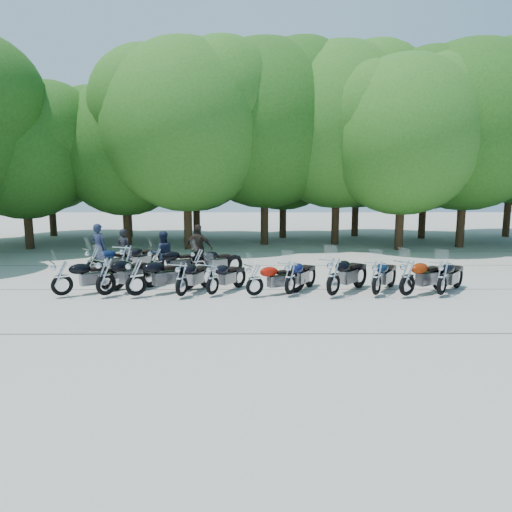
{
  "coord_description": "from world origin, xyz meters",
  "views": [
    {
      "loc": [
        -0.06,
        -12.96,
        3.33
      ],
      "look_at": [
        0.0,
        1.5,
        1.1
      ],
      "focal_mm": 32.0,
      "sensor_mm": 36.0,
      "label": 1
    }
  ],
  "objects_px": {
    "motorcycle_13": "(156,262)",
    "rider_3": "(124,249)",
    "rider_0": "(99,247)",
    "motorcycle_3": "(182,278)",
    "motorcycle_10": "(442,277)",
    "motorcycle_9": "(407,277)",
    "motorcycle_6": "(290,277)",
    "motorcycle_1": "(106,275)",
    "motorcycle_14": "(198,262)",
    "motorcycle_2": "(136,276)",
    "motorcycle_4": "(212,278)",
    "rider_2": "(199,249)",
    "motorcycle_7": "(333,276)",
    "motorcycle_11": "(94,261)",
    "motorcycle_5": "(255,279)",
    "motorcycle_0": "(62,277)",
    "rider_1": "(163,253)",
    "motorcycle_8": "(377,277)",
    "motorcycle_12": "(126,260)"
  },
  "relations": [
    {
      "from": "motorcycle_1",
      "to": "motorcycle_9",
      "type": "height_order",
      "value": "motorcycle_1"
    },
    {
      "from": "motorcycle_14",
      "to": "rider_0",
      "type": "relative_size",
      "value": 1.14
    },
    {
      "from": "motorcycle_14",
      "to": "motorcycle_12",
      "type": "bearing_deg",
      "value": 59.81
    },
    {
      "from": "motorcycle_6",
      "to": "motorcycle_13",
      "type": "height_order",
      "value": "motorcycle_13"
    },
    {
      "from": "motorcycle_5",
      "to": "motorcycle_11",
      "type": "distance_m",
      "value": 6.48
    },
    {
      "from": "motorcycle_9",
      "to": "rider_0",
      "type": "bearing_deg",
      "value": 34.8
    },
    {
      "from": "rider_2",
      "to": "rider_3",
      "type": "bearing_deg",
      "value": -0.83
    },
    {
      "from": "motorcycle_7",
      "to": "motorcycle_11",
      "type": "relative_size",
      "value": 1.07
    },
    {
      "from": "motorcycle_6",
      "to": "rider_2",
      "type": "xyz_separation_m",
      "value": [
        -3.23,
        3.87,
        0.33
      ]
    },
    {
      "from": "motorcycle_2",
      "to": "motorcycle_4",
      "type": "distance_m",
      "value": 2.27
    },
    {
      "from": "motorcycle_0",
      "to": "rider_1",
      "type": "relative_size",
      "value": 1.34
    },
    {
      "from": "motorcycle_13",
      "to": "rider_3",
      "type": "xyz_separation_m",
      "value": [
        -1.69,
        1.97,
        0.19
      ]
    },
    {
      "from": "motorcycle_7",
      "to": "rider_2",
      "type": "relative_size",
      "value": 1.28
    },
    {
      "from": "motorcycle_2",
      "to": "rider_2",
      "type": "relative_size",
      "value": 1.25
    },
    {
      "from": "motorcycle_3",
      "to": "motorcycle_8",
      "type": "height_order",
      "value": "motorcycle_8"
    },
    {
      "from": "motorcycle_10",
      "to": "motorcycle_11",
      "type": "height_order",
      "value": "motorcycle_11"
    },
    {
      "from": "motorcycle_7",
      "to": "motorcycle_9",
      "type": "distance_m",
      "value": 2.21
    },
    {
      "from": "motorcycle_1",
      "to": "motorcycle_10",
      "type": "bearing_deg",
      "value": -143.77
    },
    {
      "from": "rider_0",
      "to": "motorcycle_3",
      "type": "bearing_deg",
      "value": 155.91
    },
    {
      "from": "motorcycle_5",
      "to": "motorcycle_14",
      "type": "relative_size",
      "value": 0.94
    },
    {
      "from": "motorcycle_3",
      "to": "motorcycle_13",
      "type": "xyz_separation_m",
      "value": [
        -1.33,
        2.71,
        0.03
      ]
    },
    {
      "from": "motorcycle_1",
      "to": "motorcycle_14",
      "type": "xyz_separation_m",
      "value": [
        2.42,
        2.84,
        -0.07
      ]
    },
    {
      "from": "motorcycle_14",
      "to": "motorcycle_9",
      "type": "bearing_deg",
      "value": -148.11
    },
    {
      "from": "motorcycle_10",
      "to": "motorcycle_11",
      "type": "xyz_separation_m",
      "value": [
        -11.47,
        2.81,
        0.01
      ]
    },
    {
      "from": "motorcycle_1",
      "to": "rider_3",
      "type": "xyz_separation_m",
      "value": [
        -0.73,
        4.59,
        0.15
      ]
    },
    {
      "from": "motorcycle_8",
      "to": "rider_2",
      "type": "xyz_separation_m",
      "value": [
        -5.83,
        3.96,
        0.31
      ]
    },
    {
      "from": "motorcycle_4",
      "to": "rider_3",
      "type": "bearing_deg",
      "value": -16.99
    },
    {
      "from": "motorcycle_3",
      "to": "motorcycle_7",
      "type": "relative_size",
      "value": 0.89
    },
    {
      "from": "motorcycle_9",
      "to": "motorcycle_14",
      "type": "xyz_separation_m",
      "value": [
        -6.62,
        2.92,
        -0.04
      ]
    },
    {
      "from": "rider_2",
      "to": "motorcycle_14",
      "type": "bearing_deg",
      "value": 105.34
    },
    {
      "from": "motorcycle_14",
      "to": "motorcycle_10",
      "type": "bearing_deg",
      "value": -144.43
    },
    {
      "from": "motorcycle_4",
      "to": "rider_1",
      "type": "bearing_deg",
      "value": -25.45
    },
    {
      "from": "rider_3",
      "to": "motorcycle_3",
      "type": "bearing_deg",
      "value": 143.67
    },
    {
      "from": "rider_1",
      "to": "motorcycle_9",
      "type": "bearing_deg",
      "value": 138.13
    },
    {
      "from": "motorcycle_3",
      "to": "motorcycle_9",
      "type": "distance_m",
      "value": 6.75
    },
    {
      "from": "motorcycle_13",
      "to": "rider_0",
      "type": "xyz_separation_m",
      "value": [
        -2.6,
        1.72,
        0.3
      ]
    },
    {
      "from": "motorcycle_3",
      "to": "motorcycle_10",
      "type": "distance_m",
      "value": 7.84
    },
    {
      "from": "motorcycle_1",
      "to": "motorcycle_13",
      "type": "height_order",
      "value": "motorcycle_1"
    },
    {
      "from": "motorcycle_10",
      "to": "motorcycle_0",
      "type": "bearing_deg",
      "value": 40.16
    },
    {
      "from": "motorcycle_14",
      "to": "rider_3",
      "type": "height_order",
      "value": "rider_3"
    },
    {
      "from": "motorcycle_7",
      "to": "motorcycle_3",
      "type": "bearing_deg",
      "value": 39.67
    },
    {
      "from": "rider_1",
      "to": "rider_2",
      "type": "height_order",
      "value": "rider_2"
    },
    {
      "from": "motorcycle_10",
      "to": "motorcycle_11",
      "type": "bearing_deg",
      "value": 26.26
    },
    {
      "from": "motorcycle_10",
      "to": "motorcycle_13",
      "type": "distance_m",
      "value": 9.53
    },
    {
      "from": "motorcycle_5",
      "to": "motorcycle_10",
      "type": "height_order",
      "value": "motorcycle_10"
    },
    {
      "from": "motorcycle_2",
      "to": "rider_3",
      "type": "xyz_separation_m",
      "value": [
        -1.66,
        4.65,
        0.16
      ]
    },
    {
      "from": "motorcycle_3",
      "to": "rider_2",
      "type": "relative_size",
      "value": 1.15
    },
    {
      "from": "rider_1",
      "to": "rider_2",
      "type": "distance_m",
      "value": 1.39
    },
    {
      "from": "motorcycle_3",
      "to": "motorcycle_6",
      "type": "xyz_separation_m",
      "value": [
        3.26,
        0.21,
        -0.0
      ]
    },
    {
      "from": "rider_1",
      "to": "rider_3",
      "type": "height_order",
      "value": "rider_1"
    }
  ]
}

